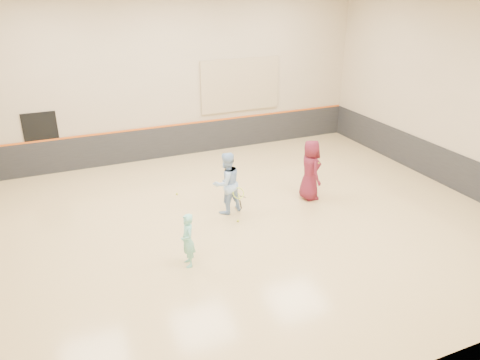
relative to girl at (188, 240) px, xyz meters
name	(u,v)px	position (x,y,z in m)	size (l,w,h in m)	color
room	(233,199)	(1.70, 1.34, 0.14)	(15.04, 12.04, 6.22)	tan
wainscot_back	(172,141)	(1.70, 7.31, -0.07)	(14.90, 0.04, 1.20)	#232326
wainscot_right	(442,166)	(9.17, 1.34, -0.07)	(0.04, 11.90, 1.20)	#232326
accent_stripe	(171,125)	(1.70, 7.30, 0.55)	(14.90, 0.03, 0.06)	#D85914
acoustic_panel	(240,85)	(4.50, 7.29, 1.83)	(3.20, 0.08, 2.00)	tan
doorway	(43,144)	(-2.80, 7.32, 0.43)	(1.10, 0.05, 2.20)	black
girl	(188,240)	(0.00, 0.00, 0.00)	(0.49, 0.32, 1.34)	#7CD7C5
instructor	(227,183)	(1.86, 2.19, 0.25)	(0.89, 0.69, 1.83)	#9CC2F2
young_man	(310,170)	(4.54, 2.04, 0.27)	(0.92, 0.60, 1.88)	maroon
held_racket	(238,193)	(2.08, 1.85, 0.03)	(0.44, 0.44, 0.65)	#CAE833
spare_racket	(235,194)	(2.52, 3.12, -0.64)	(0.61, 0.61, 0.06)	#B8D72F
ball_under_racket	(238,221)	(1.91, 1.48, -0.64)	(0.07, 0.07, 0.07)	#D7E535
ball_in_hand	(318,163)	(4.67, 1.83, 0.55)	(0.07, 0.07, 0.07)	#CFE836
ball_beside_spare	(177,194)	(0.84, 3.88, -0.64)	(0.07, 0.07, 0.07)	yellow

